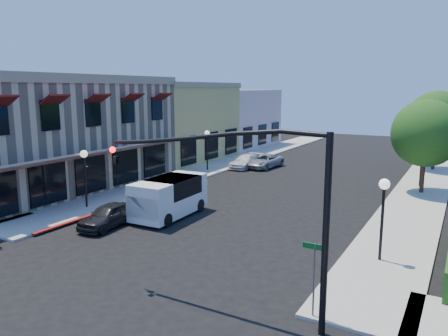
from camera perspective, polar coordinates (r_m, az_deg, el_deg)
The scene contains 20 objects.
ground at distance 16.82m, azimuth -17.29°, elevation -15.36°, with size 120.00×120.00×0.00m, color black.
sidewalk_left at distance 42.86m, azimuth 1.02°, elevation 0.80°, with size 3.50×50.00×0.12m, color #9C998E.
sidewalk_right at distance 37.98m, azimuth 24.96°, elevation -1.42°, with size 3.50×50.00×0.12m, color #9C998E.
curb_red_strip at distance 26.71m, azimuth -15.09°, elevation -5.58°, with size 0.25×10.00×0.06m, color maroon.
corner_brick_building at distance 34.27m, azimuth -22.20°, elevation 4.29°, with size 11.77×18.20×8.10m.
yellow_stucco_building at distance 45.17m, azimuth -7.18°, elevation 5.99°, with size 10.00×12.00×7.60m, color tan.
pink_stucco_building at distance 55.28m, azimuth 0.27°, elevation 6.54°, with size 10.00×12.00×7.00m, color beige.
street_tree_a at distance 32.46m, azimuth 24.88°, elevation 4.13°, with size 4.56×4.56×6.48m.
street_tree_b at distance 42.38m, azimuth 26.04°, elevation 5.75°, with size 4.94×4.94×7.02m.
signal_mast_arm at distance 13.27m, azimuth 4.41°, elevation -3.08°, with size 8.01×0.39×6.00m.
street_name_sign at distance 14.09m, azimuth 11.74°, elevation -12.70°, with size 0.80×0.06×2.50m.
lamppost_left_near at distance 27.25m, azimuth -17.77°, elevation 0.49°, with size 0.44×0.44×3.57m.
lamppost_left_far at distance 38.07m, azimuth -2.21°, elevation 3.65°, with size 0.44×0.44×3.57m.
lamppost_right_near at distance 18.96m, azimuth 20.12°, elevation -3.80°, with size 0.44×0.44×3.57m.
lamppost_right_far at distance 34.63m, azimuth 24.48°, elevation 2.06°, with size 0.44×0.44×3.57m.
white_van at distance 24.79m, azimuth -7.23°, elevation -3.51°, with size 2.31×4.99×2.18m.
parked_car_a at distance 23.76m, azimuth -14.89°, elevation -6.00°, with size 1.47×3.65×1.24m, color black.
parked_car_b at distance 29.78m, azimuth -7.46°, elevation -2.35°, with size 1.41×4.04×1.33m, color #B7BABC.
parked_car_c at distance 39.86m, azimuth 2.89°, elevation 0.86°, with size 1.71×4.21×1.22m, color silver.
parked_car_d at distance 40.17m, azimuth 5.31°, elevation 0.91°, with size 2.04×4.43×1.23m, color #A5A7AA.
Camera 1 is at (11.27, -10.23, 7.16)m, focal length 35.00 mm.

